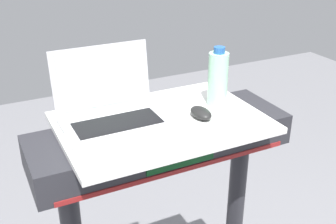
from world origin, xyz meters
The scene contains 4 objects.
desk_board centered at (0.00, 0.70, 1.20)m, with size 0.68×0.47×0.02m, color white.
laptop centered at (-0.15, 0.76, 1.26)m, with size 0.34×0.25×0.24m.
computer_mouse centered at (0.13, 0.66, 1.23)m, with size 0.06×0.10×0.03m, color black.
water_bottle centered at (0.24, 0.73, 1.31)m, with size 0.07×0.07×0.22m.
Camera 1 is at (-0.54, -0.45, 1.84)m, focal length 45.03 mm.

